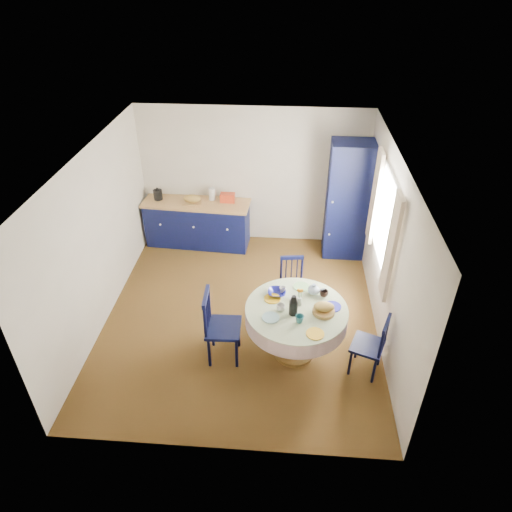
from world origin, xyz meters
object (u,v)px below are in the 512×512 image
(mug_b, at_px, (300,319))
(mug_d, at_px, (283,290))
(chair_left, at_px, (220,326))
(kitchen_counter, at_px, (198,222))
(pantry_cabinet, at_px, (348,201))
(cobalt_bowl, at_px, (277,293))
(chair_right, at_px, (371,345))
(dining_table, at_px, (297,316))
(chair_far, at_px, (292,284))
(mug_a, at_px, (281,308))
(mug_c, at_px, (324,293))

(mug_b, distance_m, mug_d, 0.62)
(mug_d, bearing_deg, chair_left, -151.29)
(kitchen_counter, distance_m, pantry_cabinet, 2.73)
(mug_b, height_order, cobalt_bowl, mug_b)
(pantry_cabinet, bearing_deg, chair_right, -87.26)
(pantry_cabinet, relative_size, cobalt_bowl, 8.69)
(cobalt_bowl, bearing_deg, dining_table, -44.66)
(pantry_cabinet, xyz_separation_m, cobalt_bowl, (-1.12, -2.32, -0.21))
(chair_left, xyz_separation_m, chair_right, (1.94, -0.12, -0.07))
(chair_far, height_order, mug_a, mug_a)
(chair_left, relative_size, cobalt_bowl, 4.39)
(chair_far, xyz_separation_m, chair_right, (1.01, -1.22, 0.02))
(mug_d, bearing_deg, chair_right, -26.04)
(chair_right, distance_m, mug_c, 0.88)
(mug_a, bearing_deg, mug_c, 30.31)
(mug_d, bearing_deg, kitchen_counter, 124.08)
(cobalt_bowl, bearing_deg, chair_far, 73.69)
(dining_table, distance_m, mug_d, 0.41)
(dining_table, bearing_deg, pantry_cabinet, 71.81)
(pantry_cabinet, bearing_deg, mug_c, -101.44)
(kitchen_counter, xyz_separation_m, mug_a, (1.60, -2.75, 0.40))
(kitchen_counter, distance_m, chair_left, 2.94)
(mug_c, bearing_deg, mug_a, -149.69)
(chair_right, xyz_separation_m, mug_b, (-0.92, -0.02, 0.39))
(kitchen_counter, relative_size, chair_far, 2.27)
(dining_table, relative_size, mug_d, 14.76)
(pantry_cabinet, height_order, chair_left, pantry_cabinet)
(pantry_cabinet, relative_size, chair_left, 1.98)
(chair_left, bearing_deg, dining_table, -85.00)
(mug_b, height_order, mug_d, mug_b)
(pantry_cabinet, xyz_separation_m, mug_a, (-1.06, -2.64, -0.20))
(chair_far, relative_size, mug_c, 7.43)
(mug_d, xyz_separation_m, cobalt_bowl, (-0.07, -0.05, -0.01))
(pantry_cabinet, bearing_deg, dining_table, -107.36)
(cobalt_bowl, bearing_deg, pantry_cabinet, 64.25)
(dining_table, bearing_deg, chair_far, 93.61)
(cobalt_bowl, bearing_deg, mug_c, 0.80)
(pantry_cabinet, distance_m, chair_far, 1.95)
(kitchen_counter, relative_size, mug_d, 21.83)
(mug_c, bearing_deg, cobalt_bowl, -179.20)
(kitchen_counter, distance_m, mug_d, 2.91)
(dining_table, height_order, chair_left, dining_table)
(dining_table, xyz_separation_m, chair_far, (-0.06, 0.98, -0.24))
(mug_c, distance_m, cobalt_bowl, 0.62)
(mug_d, bearing_deg, cobalt_bowl, -145.02)
(chair_far, bearing_deg, cobalt_bowl, -113.65)
(chair_left, relative_size, mug_c, 9.11)
(pantry_cabinet, relative_size, chair_right, 2.30)
(mug_b, bearing_deg, chair_left, 172.28)
(chair_left, bearing_deg, chair_right, -95.37)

